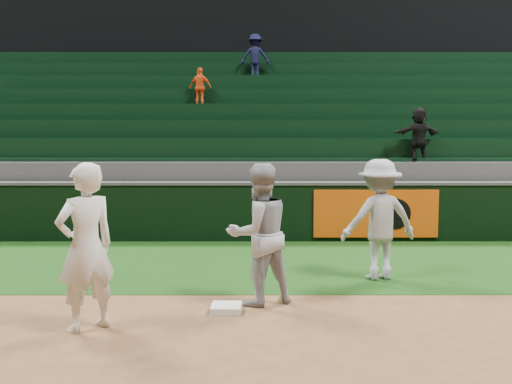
# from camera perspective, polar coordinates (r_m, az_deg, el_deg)

# --- Properties ---
(ground) EXTENTS (70.00, 70.00, 0.00)m
(ground) POSITION_cam_1_polar(r_m,az_deg,el_deg) (7.11, -4.04, -12.20)
(ground) COLOR brown
(ground) RESTS_ON ground
(foul_grass) EXTENTS (36.00, 4.20, 0.01)m
(foul_grass) POSITION_cam_1_polar(r_m,az_deg,el_deg) (10.01, -2.85, -7.04)
(foul_grass) COLOR #11350D
(foul_grass) RESTS_ON ground
(upper_deck) EXTENTS (40.00, 12.00, 12.00)m
(upper_deck) POSITION_cam_1_polar(r_m,az_deg,el_deg) (24.53, -1.25, 14.30)
(upper_deck) COLOR black
(upper_deck) RESTS_ON ground
(first_base) EXTENTS (0.38, 0.38, 0.08)m
(first_base) POSITION_cam_1_polar(r_m,az_deg,el_deg) (7.25, -2.99, -11.51)
(first_base) COLOR white
(first_base) RESTS_ON ground
(first_baseman) EXTENTS (0.81, 0.80, 1.88)m
(first_baseman) POSITION_cam_1_polar(r_m,az_deg,el_deg) (6.65, -16.67, -5.29)
(first_baseman) COLOR white
(first_baseman) RESTS_ON ground
(baserunner) EXTENTS (1.11, 1.02, 1.83)m
(baserunner) POSITION_cam_1_polar(r_m,az_deg,el_deg) (7.38, 0.29, -4.23)
(baserunner) COLOR #A3A5AE
(baserunner) RESTS_ON ground
(base_coach) EXTENTS (1.30, 0.92, 1.83)m
(base_coach) POSITION_cam_1_polar(r_m,az_deg,el_deg) (8.89, 12.20, -2.69)
(base_coach) COLOR #A1A3AE
(base_coach) RESTS_ON foul_grass
(field_wall) EXTENTS (36.00, 0.45, 1.25)m
(field_wall) POSITION_cam_1_polar(r_m,az_deg,el_deg) (12.07, -2.24, -1.90)
(field_wall) COLOR black
(field_wall) RESTS_ON ground
(stadium_seating) EXTENTS (36.00, 5.95, 5.20)m
(stadium_seating) POSITION_cam_1_polar(r_m,az_deg,el_deg) (15.76, -1.85, 3.66)
(stadium_seating) COLOR #3C3C3F
(stadium_seating) RESTS_ON ground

